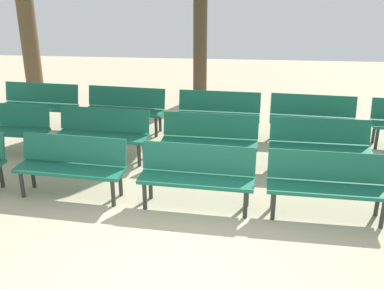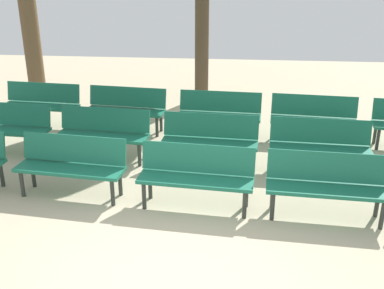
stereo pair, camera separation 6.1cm
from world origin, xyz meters
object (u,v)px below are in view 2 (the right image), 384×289
at_px(bench_r1_c3, 320,143).
at_px(bench_r2_c1, 126,107).
at_px(bench_r0_c3, 327,182).
at_px(bench_r2_c2, 220,112).
at_px(bench_r2_c0, 41,102).
at_px(bench_r0_c1, 72,162).
at_px(bench_r1_c2, 210,137).
at_px(bench_r1_c0, 6,125).
at_px(bench_r0_c2, 196,173).
at_px(bench_r1_c1, 103,131).
at_px(bench_r2_c3, 314,116).

xyz_separation_m(bench_r1_c3, bench_r2_c1, (-3.58, 1.66, 0.00)).
distance_m(bench_r0_c3, bench_r1_c3, 1.43).
bearing_deg(bench_r1_c3, bench_r2_c2, 140.87).
bearing_deg(bench_r2_c0, bench_r0_c1, -55.75).
xyz_separation_m(bench_r1_c2, bench_r2_c1, (-1.79, 1.57, 0.00)).
bearing_deg(bench_r0_c1, bench_r1_c0, 144.93).
height_order(bench_r0_c3, bench_r1_c0, same).
xyz_separation_m(bench_r0_c1, bench_r1_c3, (3.74, 1.14, 0.00)).
relative_size(bench_r1_c2, bench_r2_c1, 0.99).
xyz_separation_m(bench_r0_c1, bench_r0_c2, (1.85, -0.18, 0.00)).
distance_m(bench_r0_c1, bench_r1_c2, 2.31).
bearing_deg(bench_r2_c0, bench_r1_c1, -37.29).
bearing_deg(bench_r1_c2, bench_r2_c1, 142.16).
bearing_deg(bench_r1_c1, bench_r0_c2, -36.82).
distance_m(bench_r0_c2, bench_r2_c0, 4.72).
bearing_deg(bench_r2_c1, bench_r1_c1, -86.96).
distance_m(bench_r0_c3, bench_r1_c0, 5.64).
distance_m(bench_r2_c0, bench_r2_c3, 5.53).
xyz_separation_m(bench_r0_c2, bench_r1_c2, (0.10, 1.41, 0.00)).
xyz_separation_m(bench_r0_c1, bench_r1_c1, (0.10, 1.36, 0.00)).
bearing_deg(bench_r1_c1, bench_r2_c3, 22.02).
distance_m(bench_r0_c3, bench_r1_c2, 2.25).
height_order(bench_r0_c2, bench_r2_c0, same).
bearing_deg(bench_r1_c3, bench_r2_c0, 164.25).
bearing_deg(bench_r2_c3, bench_r1_c2, -140.04).
distance_m(bench_r2_c0, bench_r2_c1, 1.85).
distance_m(bench_r1_c0, bench_r1_c1, 1.83).
relative_size(bench_r2_c1, bench_r2_c3, 1.00).
distance_m(bench_r1_c0, bench_r1_c3, 5.48).
distance_m(bench_r1_c0, bench_r2_c1, 2.30).
bearing_deg(bench_r0_c2, bench_r0_c1, 179.37).
distance_m(bench_r1_c1, bench_r1_c2, 1.86).
xyz_separation_m(bench_r1_c2, bench_r2_c0, (-3.63, 1.73, 0.00)).
xyz_separation_m(bench_r0_c3, bench_r2_c1, (-3.45, 3.09, 0.00)).
distance_m(bench_r0_c1, bench_r2_c2, 3.36).
bearing_deg(bench_r0_c3, bench_r2_c1, 141.77).
relative_size(bench_r1_c1, bench_r2_c0, 1.00).
bearing_deg(bench_r2_c3, bench_r0_c1, -141.48).
bearing_deg(bench_r0_c3, bench_r1_c1, 158.39).
relative_size(bench_r1_c3, bench_r2_c3, 0.99).
bearing_deg(bench_r1_c2, bench_r2_c0, 157.86).
xyz_separation_m(bench_r0_c1, bench_r0_c3, (3.61, -0.29, 0.00)).
xyz_separation_m(bench_r0_c1, bench_r1_c2, (1.95, 1.23, 0.00)).
xyz_separation_m(bench_r1_c2, bench_r1_c3, (1.79, -0.09, 0.00)).
height_order(bench_r0_c3, bench_r1_c2, same).
bearing_deg(bench_r1_c2, bench_r1_c0, 179.19).
bearing_deg(bench_r2_c1, bench_r0_c1, -87.61).
xyz_separation_m(bench_r2_c1, bench_r2_c3, (3.68, -0.25, 0.00)).
height_order(bench_r1_c0, bench_r1_c3, same).
bearing_deg(bench_r1_c2, bench_r0_c3, -39.05).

